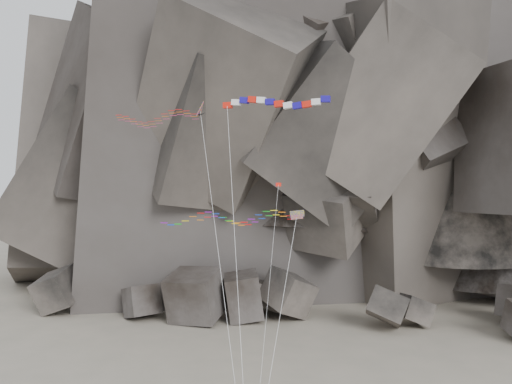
% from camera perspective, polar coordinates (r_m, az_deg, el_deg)
% --- Properties ---
extents(headland, '(110.00, 70.00, 84.00)m').
position_cam_1_polar(headland, '(113.34, 5.40, 11.66)').
color(headland, '#595049').
rests_on(headland, ground).
extents(boulder_field, '(79.81, 16.48, 9.12)m').
position_cam_1_polar(boulder_field, '(76.59, 4.12, -12.86)').
color(boulder_field, '#47423F').
rests_on(boulder_field, ground).
extents(delta_kite, '(17.39, 16.87, 27.43)m').
position_cam_1_polar(delta_kite, '(49.97, -11.64, 8.31)').
color(delta_kite, red).
rests_on(delta_kite, ground).
extents(banner_kite, '(9.27, 12.49, 26.89)m').
position_cam_1_polar(banner_kite, '(42.31, 2.12, 9.99)').
color(banner_kite, red).
rests_on(banner_kite, ground).
extents(parafoil_kite, '(13.41, 14.33, 17.16)m').
position_cam_1_polar(parafoil_kite, '(44.93, -3.66, -2.95)').
color(parafoil_kite, '#CCC70B').
rests_on(parafoil_kite, ground).
extents(pennant_kite, '(0.91, 15.70, 19.55)m').
position_cam_1_polar(pennant_kite, '(42.16, 1.93, -5.86)').
color(pennant_kite, red).
rests_on(pennant_kite, ground).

